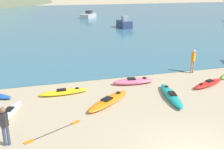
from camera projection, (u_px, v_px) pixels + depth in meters
name	position (u px, v px, depth m)	size (l,w,h in m)	color
bay_water	(65.00, 19.00, 50.10)	(160.00, 70.00, 0.06)	teal
kayak_on_sand_0	(64.00, 92.00, 15.47)	(2.90, 0.77, 0.33)	yellow
kayak_on_sand_1	(208.00, 84.00, 16.79)	(2.80, 1.54, 0.34)	red
kayak_on_sand_3	(109.00, 101.00, 14.31)	(3.13, 2.75, 0.34)	orange
kayak_on_sand_4	(171.00, 95.00, 14.93)	(1.25, 3.55, 0.39)	teal
kayak_on_sand_5	(133.00, 81.00, 17.09)	(2.79, 0.98, 0.41)	#E5668C
kayak_on_sand_7	(8.00, 114.00, 12.84)	(1.51, 2.88, 0.36)	white
person_near_foreground	(4.00, 124.00, 10.29)	(0.34, 0.27, 1.69)	#384260
person_near_waterline	(193.00, 60.00, 18.95)	(0.36, 0.27, 1.76)	gray
moored_boat_2	(88.00, 15.00, 50.77)	(3.72, 4.34, 1.36)	#B2B2B7
moored_boat_4	(124.00, 24.00, 39.12)	(1.64, 3.15, 1.74)	navy
loose_paddle	(54.00, 131.00, 11.56)	(2.55, 1.45, 0.03)	black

